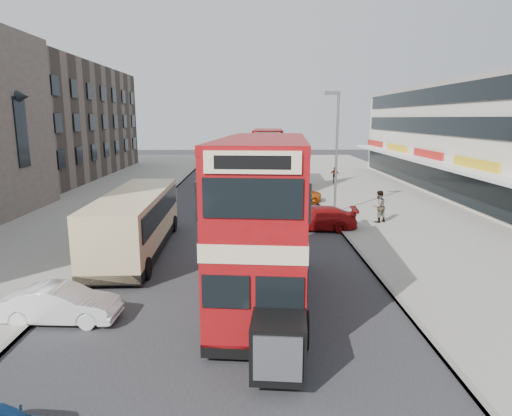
% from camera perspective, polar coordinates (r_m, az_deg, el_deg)
% --- Properties ---
extents(ground, '(160.00, 160.00, 0.00)m').
position_cam_1_polar(ground, '(13.06, -4.57, -18.02)').
color(ground, '#28282B').
rests_on(ground, ground).
extents(road_surface, '(12.00, 90.00, 0.01)m').
position_cam_1_polar(road_surface, '(32.00, -2.32, -0.06)').
color(road_surface, '#28282B').
rests_on(road_surface, ground).
extents(pavement_right, '(12.00, 90.00, 0.15)m').
position_cam_1_polar(pavement_right, '(33.87, 18.42, 0.12)').
color(pavement_right, gray).
rests_on(pavement_right, ground).
extents(pavement_left, '(12.00, 90.00, 0.15)m').
position_cam_1_polar(pavement_left, '(34.44, -22.71, -0.00)').
color(pavement_left, gray).
rests_on(pavement_left, ground).
extents(kerb_left, '(0.20, 90.00, 0.16)m').
position_cam_1_polar(kerb_left, '(32.71, -13.07, 0.03)').
color(kerb_left, gray).
rests_on(kerb_left, ground).
extents(kerb_right, '(0.20, 90.00, 0.16)m').
position_cam_1_polar(kerb_right, '(32.41, 8.52, 0.10)').
color(kerb_right, gray).
rests_on(kerb_right, ground).
extents(brick_terrace, '(14.00, 28.00, 12.00)m').
position_cam_1_polar(brick_terrace, '(54.35, -26.12, 9.93)').
color(brick_terrace, '#66594C').
rests_on(brick_terrace, ground).
extents(commercial_row, '(9.90, 46.20, 9.30)m').
position_cam_1_polar(commercial_row, '(38.47, 29.21, 7.50)').
color(commercial_row, beige).
rests_on(commercial_row, ground).
extents(street_lamp, '(1.00, 0.20, 8.12)m').
position_cam_1_polar(street_lamp, '(29.93, 10.22, 8.20)').
color(street_lamp, slate).
rests_on(street_lamp, ground).
extents(bus_main, '(3.60, 10.36, 5.59)m').
position_cam_1_polar(bus_main, '(15.29, 0.98, -1.66)').
color(bus_main, black).
rests_on(bus_main, ground).
extents(bus_second, '(3.05, 9.58, 5.21)m').
position_cam_1_polar(bus_second, '(40.92, 1.57, 6.36)').
color(bus_second, black).
rests_on(bus_second, ground).
extents(coach, '(2.87, 10.25, 2.70)m').
position_cam_1_polar(coach, '(22.20, -15.21, -1.47)').
color(coach, black).
rests_on(coach, ground).
extents(car_left_front, '(3.69, 1.46, 1.20)m').
position_cam_1_polar(car_left_front, '(15.75, -23.75, -11.24)').
color(car_left_front, white).
rests_on(car_left_front, ground).
extents(car_right_a, '(4.83, 2.29, 1.36)m').
position_cam_1_polar(car_right_a, '(26.07, 7.75, -1.32)').
color(car_right_a, maroon).
rests_on(car_right_a, ground).
extents(car_right_b, '(3.97, 2.16, 1.06)m').
position_cam_1_polar(car_right_b, '(34.24, 5.19, 1.56)').
color(car_right_b, '#BB5312').
rests_on(car_right_b, ground).
extents(car_right_c, '(3.91, 1.63, 1.32)m').
position_cam_1_polar(car_right_c, '(44.52, 4.24, 4.06)').
color(car_right_c, '#5574AB').
rests_on(car_right_c, ground).
extents(pedestrian_near, '(0.88, 0.78, 1.98)m').
position_cam_1_polar(pedestrian_near, '(28.01, 15.51, 0.22)').
color(pedestrian_near, gray).
rests_on(pedestrian_near, pavement_right).
extents(pedestrian_far, '(0.95, 0.46, 1.58)m').
position_cam_1_polar(pedestrian_far, '(44.12, 10.08, 4.21)').
color(pedestrian_far, gray).
rests_on(pedestrian_far, pavement_right).
extents(cyclist, '(0.72, 1.93, 1.89)m').
position_cam_1_polar(cyclist, '(31.21, 4.56, 0.77)').
color(cyclist, gray).
rests_on(cyclist, ground).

